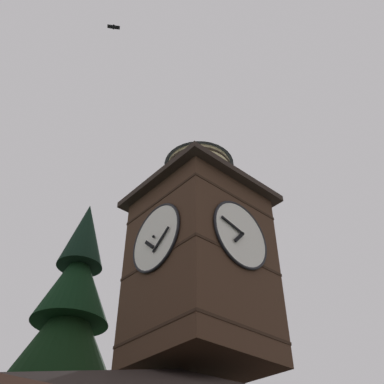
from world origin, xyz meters
TOP-DOWN VIEW (x-y plane):
  - clock_tower at (-0.18, -0.05)m, footprint 4.73×4.73m
  - moon at (-15.99, -29.33)m, footprint 1.86×1.86m
  - flying_bird_high at (4.45, -0.98)m, footprint 0.60×0.48m

SIDE VIEW (x-z plane):
  - clock_tower at x=-0.18m, z-range 5.55..15.29m
  - moon at x=-15.99m, z-range 14.70..16.56m
  - flying_bird_high at x=4.45m, z-range 21.53..21.67m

